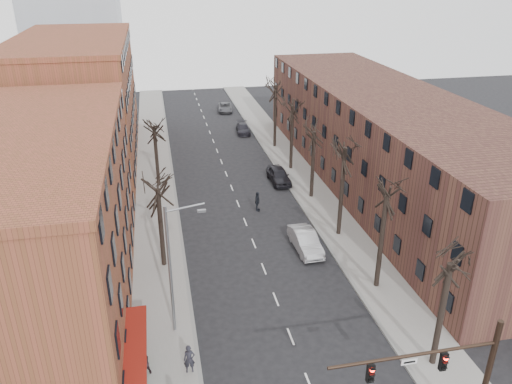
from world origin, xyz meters
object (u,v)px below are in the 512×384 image
silver_sedan (305,241)px  pedestrian_a (189,359)px  parked_car_near (279,175)px  parked_car_mid (243,129)px

silver_sedan → pedestrian_a: bearing=-133.2°
parked_car_near → pedestrian_a: (-11.81, -26.33, 0.23)m
parked_car_near → pedestrian_a: pedestrian_a is taller
silver_sedan → pedestrian_a: (-10.54, -12.03, 0.23)m
pedestrian_a → silver_sedan: bearing=51.4°
silver_sedan → parked_car_near: size_ratio=1.04×
pedestrian_a → parked_car_near: bearing=68.4°
parked_car_near → parked_car_mid: parked_car_near is taller
pedestrian_a → parked_car_mid: bearing=78.6°
parked_car_mid → pedestrian_a: pedestrian_a is taller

